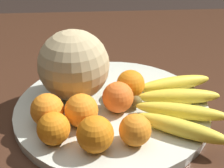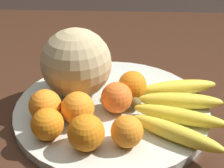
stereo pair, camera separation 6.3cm
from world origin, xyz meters
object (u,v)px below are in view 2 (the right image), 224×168
orange_side_extra (132,85)px  produce_tag (69,113)px  fruit_bowl (112,108)px  orange_back_left (127,131)px  melon (76,63)px  orange_back_right (117,98)px  orange_front_left (47,124)px  kitchen_table (111,152)px  banana_bunch (178,107)px  orange_mid_center (86,133)px  orange_front_right (78,108)px  orange_top_small (45,106)px

orange_side_extra → produce_tag: (-0.07, 0.13, -0.03)m
fruit_bowl → orange_back_left: size_ratio=7.12×
melon → orange_back_right: (-0.06, -0.09, -0.04)m
fruit_bowl → orange_back_right: 0.05m
fruit_bowl → orange_front_left: 0.16m
kitchen_table → orange_back_left: bearing=-159.8°
fruit_bowl → orange_back_left: 0.13m
banana_bunch → orange_mid_center: (-0.10, 0.17, 0.02)m
banana_bunch → orange_front_right: (-0.03, 0.19, 0.02)m
fruit_bowl → banana_bunch: 0.14m
kitchen_table → orange_back_right: size_ratio=23.52×
orange_front_left → kitchen_table: bearing=-55.6°
orange_front_left → orange_back_right: 0.15m
melon → orange_mid_center: 0.18m
melon → produce_tag: 0.11m
produce_tag → fruit_bowl: bearing=-27.6°
kitchen_table → orange_back_right: 0.13m
orange_side_extra → orange_back_left: bearing=176.0°
kitchen_table → fruit_bowl: size_ratio=3.66×
orange_front_left → orange_back_right: (0.09, -0.12, 0.00)m
orange_mid_center → orange_back_right: same height
fruit_bowl → melon: melon is taller
fruit_bowl → orange_back_right: orange_back_right is taller
orange_top_small → produce_tag: (0.02, -0.04, -0.03)m
banana_bunch → orange_back_right: size_ratio=3.93×
melon → orange_back_left: 0.20m
banana_bunch → orange_mid_center: orange_mid_center is taller
orange_front_right → orange_side_extra: orange_front_right is taller
melon → orange_front_right: bearing=-171.6°
melon → produce_tag: (-0.08, 0.01, -0.07)m
kitchen_table → produce_tag: (-0.00, 0.08, 0.10)m
banana_bunch → fruit_bowl: bearing=177.0°
kitchen_table → orange_front_right: (-0.03, 0.06, 0.13)m
orange_back_right → orange_front_right: bearing=119.6°
orange_front_left → orange_back_left: size_ratio=1.03×
orange_back_right → orange_top_small: same height
orange_mid_center → orange_side_extra: bearing=-26.0°
melon → orange_side_extra: 0.13m
orange_back_left → orange_side_extra: size_ratio=0.93×
fruit_bowl → melon: 0.12m
fruit_bowl → orange_back_left: bearing=-165.6°
orange_front_left → orange_front_right: bearing=-45.0°
orange_back_right → produce_tag: (-0.02, 0.10, -0.03)m
kitchen_table → orange_mid_center: (-0.10, 0.04, 0.13)m
orange_front_right → orange_mid_center: bearing=-161.1°
orange_back_right → orange_front_left: bearing=126.4°
melon → orange_top_small: size_ratio=2.37×
fruit_bowl → orange_back_right: (-0.02, -0.01, 0.04)m
banana_bunch → orange_top_small: size_ratio=3.93×
orange_front_right → melon: bearing=8.4°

